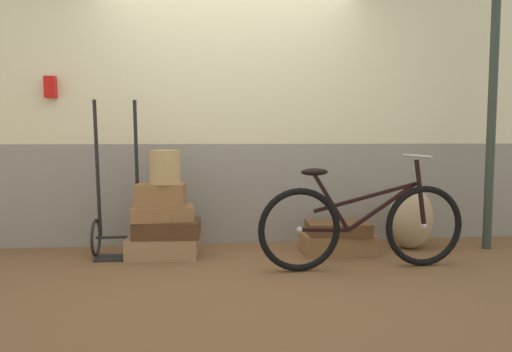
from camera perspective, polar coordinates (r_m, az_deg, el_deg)
ground at (r=4.08m, az=-2.67°, el=-10.81°), size 8.44×5.20×0.06m
station_building at (r=4.81m, az=-3.26°, el=10.63°), size 6.44×0.74×3.11m
suitcase_0 at (r=4.31m, az=-11.19°, el=-8.39°), size 0.63×0.38×0.19m
suitcase_1 at (r=4.26m, az=-10.66°, el=-6.22°), size 0.59×0.39×0.15m
suitcase_2 at (r=4.25m, az=-11.26°, el=-4.37°), size 0.57×0.39×0.13m
suitcase_3 at (r=4.23m, az=-11.43°, el=-2.23°), size 0.44×0.29×0.19m
suitcase_4 at (r=4.44m, az=9.81°, el=-8.02°), size 0.66×0.41×0.18m
suitcase_5 at (r=4.40m, az=9.83°, el=-6.19°), size 0.58×0.41×0.11m
wicker_basket at (r=4.19m, az=-10.92°, el=1.07°), size 0.27×0.27×0.30m
luggage_trolley at (r=4.40m, az=-16.29°, el=-5.46°), size 0.43×0.39×1.39m
burlap_sack at (r=4.75m, az=18.16°, el=-4.85°), size 0.42×0.36×0.59m
bicycle at (r=3.92m, az=12.73°, el=-5.80°), size 1.72×0.46×0.92m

